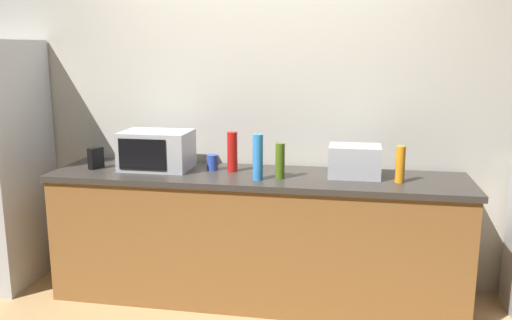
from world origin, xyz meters
name	(u,v)px	position (x,y,z in m)	size (l,w,h in m)	color
back_wall	(266,102)	(0.00, 0.81, 1.35)	(6.40, 0.10, 2.70)	beige
counter_run	(256,237)	(0.00, 0.40, 0.45)	(2.84, 0.64, 0.90)	brown
microwave	(157,150)	(-0.72, 0.45, 1.04)	(0.48, 0.35, 0.27)	#B7BABF
toaster_oven	(355,161)	(0.66, 0.46, 1.01)	(0.34, 0.26, 0.21)	#B7BABF
cordless_phone	(96,158)	(-1.16, 0.38, 0.98)	(0.05, 0.11, 0.15)	black
bottle_olive_oil	(280,161)	(0.18, 0.32, 1.02)	(0.06, 0.06, 0.24)	#4C6B19
bottle_spray_cleaner	(258,157)	(0.04, 0.26, 1.05)	(0.07, 0.07, 0.30)	#338CE5
bottle_dish_soap	(400,164)	(0.94, 0.34, 1.02)	(0.06, 0.06, 0.24)	orange
bottle_hot_sauce	(232,152)	(-0.18, 0.46, 1.04)	(0.07, 0.07, 0.28)	red
mug_blue	(212,162)	(-0.33, 0.48, 0.95)	(0.08, 0.08, 0.11)	#2D4CB2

